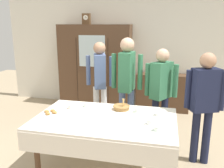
{
  "coord_description": "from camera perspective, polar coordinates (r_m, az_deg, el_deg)",
  "views": [
    {
      "loc": [
        0.73,
        -3.0,
        1.95
      ],
      "look_at": [
        0.0,
        0.2,
        1.12
      ],
      "focal_mm": 38.51,
      "sensor_mm": 36.0,
      "label": 1
    }
  ],
  "objects": [
    {
      "name": "ground_plane",
      "position": [
        3.65,
        -0.73,
        -18.11
      ],
      "size": [
        12.0,
        12.0,
        0.0
      ],
      "primitive_type": "plane",
      "color": "tan",
      "rests_on": "ground"
    },
    {
      "name": "back_wall",
      "position": [
        5.73,
        5.51,
        8.07
      ],
      "size": [
        6.4,
        0.1,
        2.7
      ],
      "primitive_type": "cube",
      "color": "silver",
      "rests_on": "ground"
    },
    {
      "name": "dining_table",
      "position": [
        3.13,
        -1.8,
        -9.82
      ],
      "size": [
        1.8,
        1.13,
        0.77
      ],
      "color": "#4C3321",
      "rests_on": "ground"
    },
    {
      "name": "wall_cabinet",
      "position": [
        5.69,
        -4.03,
        4.16
      ],
      "size": [
        1.68,
        0.46,
        1.93
      ],
      "color": "#4C3321",
      "rests_on": "ground"
    },
    {
      "name": "mantel_clock",
      "position": [
        5.66,
        -6.11,
        15.13
      ],
      "size": [
        0.18,
        0.11,
        0.24
      ],
      "color": "brown",
      "rests_on": "wall_cabinet"
    },
    {
      "name": "bookshelf_low",
      "position": [
        5.62,
        11.83,
        -1.94
      ],
      "size": [
        1.18,
        0.35,
        0.84
      ],
      "color": "#4C3321",
      "rests_on": "ground"
    },
    {
      "name": "book_stack",
      "position": [
        5.51,
        12.07,
        2.63
      ],
      "size": [
        0.15,
        0.22,
        0.07
      ],
      "color": "#664C7A",
      "rests_on": "bookshelf_low"
    },
    {
      "name": "tea_cup_far_right",
      "position": [
        3.23,
        10.95,
        -7.01
      ],
      "size": [
        0.13,
        0.13,
        0.06
      ],
      "color": "white",
      "rests_on": "dining_table"
    },
    {
      "name": "tea_cup_near_left",
      "position": [
        3.51,
        -6.07,
        -5.05
      ],
      "size": [
        0.13,
        0.13,
        0.06
      ],
      "color": "silver",
      "rests_on": "dining_table"
    },
    {
      "name": "tea_cup_near_right",
      "position": [
        2.95,
        9.04,
        -9.01
      ],
      "size": [
        0.13,
        0.13,
        0.06
      ],
      "color": "white",
      "rests_on": "dining_table"
    },
    {
      "name": "tea_cup_center",
      "position": [
        2.79,
        10.64,
        -10.45
      ],
      "size": [
        0.13,
        0.13,
        0.06
      ],
      "color": "silver",
      "rests_on": "dining_table"
    },
    {
      "name": "tea_cup_back_edge",
      "position": [
        3.3,
        5.99,
        -6.32
      ],
      "size": [
        0.13,
        0.13,
        0.06
      ],
      "color": "silver",
      "rests_on": "dining_table"
    },
    {
      "name": "tea_cup_mid_left",
      "position": [
        3.46,
        -9.76,
        -5.45
      ],
      "size": [
        0.13,
        0.13,
        0.06
      ],
      "color": "white",
      "rests_on": "dining_table"
    },
    {
      "name": "bread_basket",
      "position": [
        3.4,
        2.26,
        -5.5
      ],
      "size": [
        0.24,
        0.24,
        0.16
      ],
      "color": "#9E7542",
      "rests_on": "dining_table"
    },
    {
      "name": "pastry_plate",
      "position": [
        3.34,
        -14.42,
        -6.71
      ],
      "size": [
        0.28,
        0.28,
        0.05
      ],
      "color": "white",
      "rests_on": "dining_table"
    },
    {
      "name": "spoon_mid_right",
      "position": [
        2.83,
        -5.17,
        -10.45
      ],
      "size": [
        0.12,
        0.02,
        0.01
      ],
      "color": "silver",
      "rests_on": "dining_table"
    },
    {
      "name": "spoon_far_right",
      "position": [
        3.51,
        -2.46,
        -5.42
      ],
      "size": [
        0.12,
        0.02,
        0.01
      ],
      "color": "silver",
      "rests_on": "dining_table"
    },
    {
      "name": "spoon_center",
      "position": [
        3.25,
        -8.41,
        -7.22
      ],
      "size": [
        0.12,
        0.02,
        0.01
      ],
      "color": "silver",
      "rests_on": "dining_table"
    },
    {
      "name": "person_behind_table_left",
      "position": [
        4.41,
        -2.91,
        1.63
      ],
      "size": [
        0.52,
        0.4,
        1.64
      ],
      "color": "silver",
      "rests_on": "ground"
    },
    {
      "name": "person_near_right_end",
      "position": [
        3.94,
        11.55,
        -0.8
      ],
      "size": [
        0.52,
        0.41,
        1.58
      ],
      "color": "#191E38",
      "rests_on": "ground"
    },
    {
      "name": "person_beside_shelf",
      "position": [
        3.5,
        21.07,
        -3.22
      ],
      "size": [
        0.52,
        0.32,
        1.59
      ],
      "color": "#191E38",
      "rests_on": "ground"
    },
    {
      "name": "person_behind_table_right",
      "position": [
        4.0,
        3.53,
        1.33
      ],
      "size": [
        0.52,
        0.38,
        1.74
      ],
      "color": "slate",
      "rests_on": "ground"
    }
  ]
}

